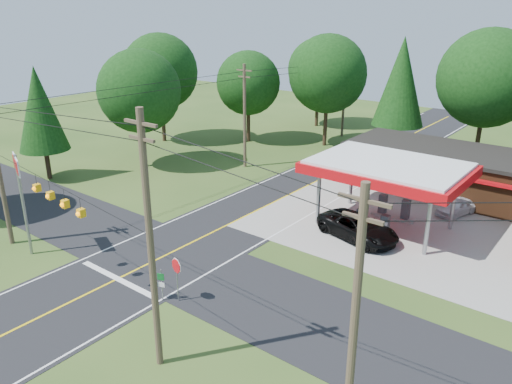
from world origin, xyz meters
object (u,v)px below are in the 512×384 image
Objects in this scene: gas_canopy at (388,170)px; suv_car at (358,228)px; big_stop_sign at (19,182)px; sedan_car at (457,207)px; octagonal_stop_sign at (177,269)px.

gas_canopy is 1.80× the size of suv_car.
gas_canopy is 1.60× the size of big_stop_sign.
suv_car is at bearing 44.10° from big_stop_sign.
suv_car is 1.57× the size of sedan_car.
octagonal_stop_sign is (11.49, 2.00, -2.97)m from big_stop_sign.
big_stop_sign is at bearing -111.81° from sedan_car.
sedan_car is (3.50, 5.49, -3.63)m from gas_canopy.
suv_car is (-0.50, -3.00, -3.45)m from gas_canopy.
octagonal_stop_sign is (-8.00, -21.50, 1.31)m from sedan_car.
sedan_car is 1.44× the size of octagonal_stop_sign.
sedan_car is 0.56× the size of big_stop_sign.
suv_car is 2.27× the size of octagonal_stop_sign.
sedan_car is at bearing 50.32° from big_stop_sign.
sedan_car is 30.83m from big_stop_sign.
gas_canopy is 2.84× the size of sedan_car.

